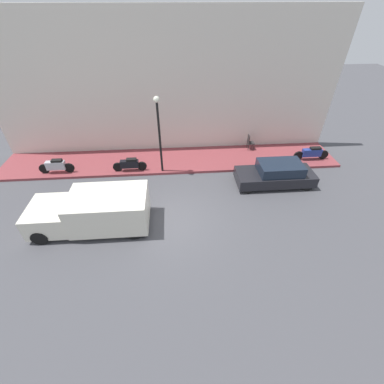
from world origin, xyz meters
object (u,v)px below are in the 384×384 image
(streetlamp, at_px, (159,126))
(delivery_van, at_px, (92,211))
(motorcycle_black, at_px, (130,164))
(parked_car, at_px, (276,174))
(scooter_silver, at_px, (56,166))
(motorcycle_blue, at_px, (312,153))
(cafe_chair, at_px, (250,141))

(streetlamp, bearing_deg, delivery_van, 144.14)
(motorcycle_black, distance_m, streetlamp, 2.93)
(parked_car, relative_size, scooter_silver, 2.13)
(motorcycle_black, xyz_separation_m, streetlamp, (-0.15, -1.81, 2.29))
(parked_car, xyz_separation_m, motorcycle_black, (1.69, 7.85, -0.06))
(delivery_van, bearing_deg, motorcycle_black, -14.63)
(delivery_van, bearing_deg, parked_car, -74.58)
(delivery_van, bearing_deg, motorcycle_blue, -68.97)
(parked_car, bearing_deg, delivery_van, 105.42)
(motorcycle_blue, bearing_deg, parked_car, 125.59)
(parked_car, bearing_deg, scooter_silver, 81.44)
(delivery_van, bearing_deg, scooter_silver, 34.98)
(motorcycle_black, xyz_separation_m, motorcycle_blue, (0.41, -10.78, 0.03))
(delivery_van, distance_m, scooter_silver, 5.20)
(streetlamp, xyz_separation_m, cafe_chair, (2.11, -5.56, -2.17))
(parked_car, xyz_separation_m, streetlamp, (1.54, 6.04, 2.24))
(parked_car, relative_size, delivery_van, 0.82)
(delivery_van, distance_m, streetlamp, 5.33)
(scooter_silver, bearing_deg, streetlamp, -92.47)
(parked_car, distance_m, motorcycle_black, 8.03)
(motorcycle_blue, height_order, streetlamp, streetlamp)
(motorcycle_black, bearing_deg, cafe_chair, -75.06)
(cafe_chair, bearing_deg, motorcycle_blue, -114.54)
(streetlamp, bearing_deg, parked_car, -104.31)
(motorcycle_black, distance_m, cafe_chair, 7.63)
(streetlamp, bearing_deg, motorcycle_black, 85.40)
(cafe_chair, bearing_deg, motorcycle_black, 104.94)
(cafe_chair, bearing_deg, delivery_van, 125.88)
(motorcycle_black, distance_m, scooter_silver, 4.06)
(streetlamp, height_order, cafe_chair, streetlamp)
(delivery_van, xyz_separation_m, cafe_chair, (6.12, -8.45, -0.16))
(motorcycle_blue, xyz_separation_m, cafe_chair, (1.56, 3.41, 0.10))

